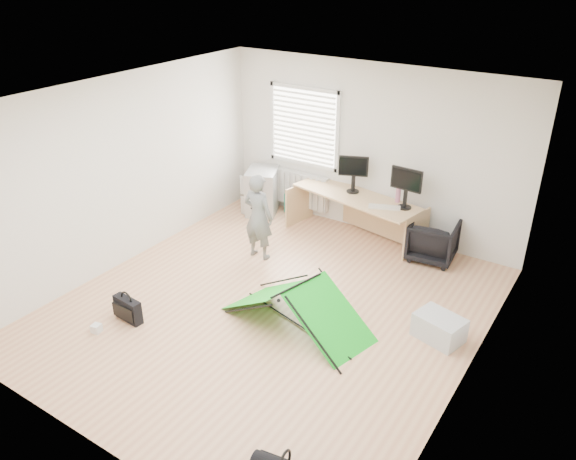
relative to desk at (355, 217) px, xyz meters
The scene contains 17 objects.
ground 2.39m from the desk, 89.42° to the right, with size 5.50×5.50×0.00m, color tan.
back_wall 1.06m from the desk, 86.42° to the left, with size 5.00×0.02×2.70m, color silver.
window 1.71m from the desk, 163.71° to the left, with size 1.20×0.06×1.20m, color silver.
radiator 1.22m from the desk, 165.52° to the left, with size 1.00×0.12×0.60m, color silver.
desk is the anchor object (origin of this frame).
filing_cabinet 1.79m from the desk, behind, with size 0.50×0.67×0.78m, color #A2A4A7.
monitor_left 0.60m from the desk, 134.61° to the left, with size 0.46×0.10×0.44m, color black.
monitor_right 1.00m from the desk, ahead, with size 0.48×0.10×0.46m, color black.
keyboard 0.69m from the desk, 17.07° to the right, with size 0.47×0.16×0.02m, color beige.
thermos 0.82m from the desk, 12.31° to the left, with size 0.08×0.08×0.27m, color #BB6887.
office_chair 1.30m from the desk, ahead, with size 0.66×0.67×0.61m, color black.
person 1.65m from the desk, 123.54° to the right, with size 0.48×0.31×1.31m, color slate.
kite 2.56m from the desk, 78.73° to the right, with size 1.83×0.80×0.57m, color #11BC1E, non-canonical shape.
storage_crate 2.75m from the desk, 41.37° to the right, with size 0.55×0.38×0.31m, color #B6BAC0.
tote_bag 1.37m from the desk, 168.53° to the left, with size 0.29×0.13×0.34m, color #1F9375.
laptop_bag 3.80m from the desk, 110.06° to the right, with size 0.41×0.12×0.31m, color black.
white_box 4.22m from the desk, 109.99° to the right, with size 0.11×0.11×0.11m, color silver.
Camera 1 is at (3.50, -4.94, 4.15)m, focal length 35.00 mm.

